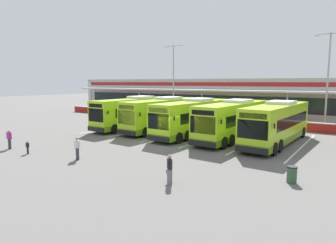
{
  "coord_description": "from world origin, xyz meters",
  "views": [
    {
      "loc": [
        14.9,
        -20.89,
        5.47
      ],
      "look_at": [
        -1.36,
        3.0,
        1.6
      ],
      "focal_mm": 31.55,
      "sensor_mm": 36.0,
      "label": 1
    }
  ],
  "objects_px": {
    "coach_bus_centre": "(194,118)",
    "pedestrian_in_dark_coat": "(77,147)",
    "coach_bus_right_centre": "(234,121)",
    "coach_bus_rightmost": "(277,124)",
    "coach_bus_left_centre": "(164,115)",
    "coach_bus_leftmost": "(135,113)",
    "lamp_post_centre": "(328,75)",
    "lamp_post_west": "(173,77)",
    "litter_bin": "(292,175)",
    "pedestrian_near_bin": "(9,138)",
    "pedestrian_with_handbag": "(170,168)",
    "pedestrian_child": "(28,147)"
  },
  "relations": [
    {
      "from": "coach_bus_centre",
      "to": "pedestrian_in_dark_coat",
      "type": "distance_m",
      "value": 13.5
    },
    {
      "from": "coach_bus_right_centre",
      "to": "coach_bus_rightmost",
      "type": "bearing_deg",
      "value": 0.47
    },
    {
      "from": "coach_bus_left_centre",
      "to": "coach_bus_right_centre",
      "type": "bearing_deg",
      "value": -3.13
    },
    {
      "from": "coach_bus_leftmost",
      "to": "pedestrian_in_dark_coat",
      "type": "bearing_deg",
      "value": -65.34
    },
    {
      "from": "lamp_post_centre",
      "to": "coach_bus_left_centre",
      "type": "bearing_deg",
      "value": -144.16
    },
    {
      "from": "lamp_post_west",
      "to": "litter_bin",
      "type": "height_order",
      "value": "lamp_post_west"
    },
    {
      "from": "pedestrian_near_bin",
      "to": "coach_bus_leftmost",
      "type": "bearing_deg",
      "value": 85.77
    },
    {
      "from": "lamp_post_west",
      "to": "lamp_post_centre",
      "type": "bearing_deg",
      "value": 1.07
    },
    {
      "from": "pedestrian_with_handbag",
      "to": "pedestrian_in_dark_coat",
      "type": "xyz_separation_m",
      "value": [
        -8.23,
        0.5,
        0.02
      ]
    },
    {
      "from": "lamp_post_west",
      "to": "litter_bin",
      "type": "relative_size",
      "value": 11.83
    },
    {
      "from": "pedestrian_with_handbag",
      "to": "pedestrian_near_bin",
      "type": "xyz_separation_m",
      "value": [
        -15.6,
        -0.43,
        0.02
      ]
    },
    {
      "from": "coach_bus_leftmost",
      "to": "litter_bin",
      "type": "height_order",
      "value": "coach_bus_leftmost"
    },
    {
      "from": "coach_bus_leftmost",
      "to": "pedestrian_child",
      "type": "distance_m",
      "value": 14.93
    },
    {
      "from": "pedestrian_in_dark_coat",
      "to": "pedestrian_near_bin",
      "type": "xyz_separation_m",
      "value": [
        -7.38,
        -0.94,
        0.0
      ]
    },
    {
      "from": "pedestrian_with_handbag",
      "to": "pedestrian_near_bin",
      "type": "bearing_deg",
      "value": -178.41
    },
    {
      "from": "pedestrian_in_dark_coat",
      "to": "litter_bin",
      "type": "relative_size",
      "value": 1.74
    },
    {
      "from": "coach_bus_left_centre",
      "to": "coach_bus_right_centre",
      "type": "relative_size",
      "value": 1.0
    },
    {
      "from": "pedestrian_in_dark_coat",
      "to": "coach_bus_centre",
      "type": "bearing_deg",
      "value": 81.37
    },
    {
      "from": "coach_bus_centre",
      "to": "lamp_post_west",
      "type": "relative_size",
      "value": 1.11
    },
    {
      "from": "pedestrian_in_dark_coat",
      "to": "pedestrian_near_bin",
      "type": "relative_size",
      "value": 1.0
    },
    {
      "from": "coach_bus_centre",
      "to": "pedestrian_in_dark_coat",
      "type": "height_order",
      "value": "coach_bus_centre"
    },
    {
      "from": "litter_bin",
      "to": "pedestrian_child",
      "type": "bearing_deg",
      "value": -166.35
    },
    {
      "from": "coach_bus_centre",
      "to": "pedestrian_child",
      "type": "height_order",
      "value": "coach_bus_centre"
    },
    {
      "from": "coach_bus_left_centre",
      "to": "lamp_post_centre",
      "type": "bearing_deg",
      "value": 35.84
    },
    {
      "from": "coach_bus_right_centre",
      "to": "litter_bin",
      "type": "distance_m",
      "value": 12.7
    },
    {
      "from": "coach_bus_left_centre",
      "to": "coach_bus_rightmost",
      "type": "distance_m",
      "value": 12.61
    },
    {
      "from": "pedestrian_in_dark_coat",
      "to": "lamp_post_centre",
      "type": "distance_m",
      "value": 28.59
    },
    {
      "from": "coach_bus_right_centre",
      "to": "pedestrian_in_dark_coat",
      "type": "height_order",
      "value": "coach_bus_right_centre"
    },
    {
      "from": "coach_bus_leftmost",
      "to": "coach_bus_right_centre",
      "type": "height_order",
      "value": "same"
    },
    {
      "from": "coach_bus_centre",
      "to": "pedestrian_near_bin",
      "type": "bearing_deg",
      "value": -123.41
    },
    {
      "from": "pedestrian_near_bin",
      "to": "lamp_post_west",
      "type": "relative_size",
      "value": 0.15
    },
    {
      "from": "litter_bin",
      "to": "coach_bus_leftmost",
      "type": "bearing_deg",
      "value": 152.59
    },
    {
      "from": "coach_bus_centre",
      "to": "lamp_post_west",
      "type": "height_order",
      "value": "lamp_post_west"
    },
    {
      "from": "coach_bus_rightmost",
      "to": "pedestrian_near_bin",
      "type": "distance_m",
      "value": 22.88
    },
    {
      "from": "lamp_post_west",
      "to": "pedestrian_in_dark_coat",
      "type": "bearing_deg",
      "value": -72.06
    },
    {
      "from": "coach_bus_rightmost",
      "to": "coach_bus_centre",
      "type": "bearing_deg",
      "value": -177.96
    },
    {
      "from": "lamp_post_centre",
      "to": "litter_bin",
      "type": "xyz_separation_m",
      "value": [
        0.86,
        -21.62,
        -5.82
      ]
    },
    {
      "from": "pedestrian_child",
      "to": "pedestrian_near_bin",
      "type": "bearing_deg",
      "value": 177.63
    },
    {
      "from": "pedestrian_with_handbag",
      "to": "lamp_post_centre",
      "type": "height_order",
      "value": "lamp_post_centre"
    },
    {
      "from": "coach_bus_rightmost",
      "to": "pedestrian_with_handbag",
      "type": "relative_size",
      "value": 7.56
    },
    {
      "from": "litter_bin",
      "to": "coach_bus_centre",
      "type": "bearing_deg",
      "value": 139.49
    },
    {
      "from": "coach_bus_rightmost",
      "to": "litter_bin",
      "type": "height_order",
      "value": "coach_bus_rightmost"
    },
    {
      "from": "coach_bus_leftmost",
      "to": "pedestrian_in_dark_coat",
      "type": "height_order",
      "value": "coach_bus_leftmost"
    },
    {
      "from": "coach_bus_leftmost",
      "to": "litter_bin",
      "type": "distance_m",
      "value": 22.52
    },
    {
      "from": "pedestrian_with_handbag",
      "to": "lamp_post_centre",
      "type": "relative_size",
      "value": 0.15
    },
    {
      "from": "coach_bus_right_centre",
      "to": "pedestrian_in_dark_coat",
      "type": "distance_m",
      "value": 14.97
    },
    {
      "from": "pedestrian_child",
      "to": "lamp_post_west",
      "type": "bearing_deg",
      "value": 97.63
    },
    {
      "from": "pedestrian_in_dark_coat",
      "to": "pedestrian_child",
      "type": "distance_m",
      "value": 4.66
    },
    {
      "from": "pedestrian_near_bin",
      "to": "coach_bus_right_centre",
      "type": "bearing_deg",
      "value": 46.83
    },
    {
      "from": "coach_bus_leftmost",
      "to": "coach_bus_rightmost",
      "type": "distance_m",
      "value": 16.56
    }
  ]
}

